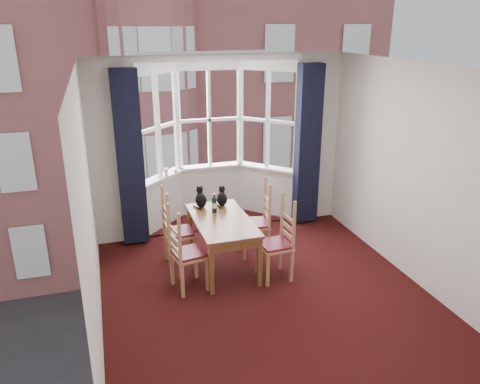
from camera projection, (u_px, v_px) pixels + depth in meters
name	position (u px, v px, depth m)	size (l,w,h in m)	color
floor	(268.00, 298.00, 5.84)	(4.50, 4.50, 0.00)	black
ceiling	(274.00, 67.00, 4.88)	(4.50, 4.50, 0.00)	white
wall_left	(89.00, 212.00, 4.81)	(4.50, 4.50, 0.00)	silver
wall_right	(419.00, 177.00, 5.91)	(4.50, 4.50, 0.00)	silver
wall_near	(382.00, 296.00, 3.33)	(4.00, 4.00, 0.00)	silver
wall_back_pier_left	(113.00, 154.00, 6.92)	(0.70, 0.12, 2.80)	silver
wall_back_pier_right	(316.00, 139.00, 7.83)	(0.70, 0.12, 2.80)	silver
bay_window	(213.00, 139.00, 7.83)	(2.76, 0.94, 2.80)	white
curtain_left	(130.00, 159.00, 6.84)	(0.38, 0.22, 2.60)	black
curtain_right	(308.00, 145.00, 7.62)	(0.38, 0.22, 2.60)	black
dining_table	(222.00, 225.00, 6.38)	(0.75, 1.39, 0.73)	brown
chair_left_near	(182.00, 256.00, 5.88)	(0.48, 0.49, 0.92)	tan
chair_left_far	(173.00, 234.00, 6.49)	(0.42, 0.43, 0.92)	tan
chair_right_near	(281.00, 245.00, 6.18)	(0.42, 0.44, 0.92)	tan
chair_right_far	(261.00, 224.00, 6.82)	(0.46, 0.48, 0.92)	tan
cat_left	(201.00, 199.00, 6.73)	(0.16, 0.23, 0.31)	black
cat_right	(222.00, 198.00, 6.79)	(0.20, 0.24, 0.29)	black
wine_bottle	(214.00, 204.00, 6.54)	(0.07, 0.07, 0.28)	black
candle_tall	(166.00, 172.00, 7.62)	(0.06, 0.06, 0.14)	white
candle_short	(176.00, 172.00, 7.70)	(0.06, 0.06, 0.09)	white
street	(125.00, 147.00, 36.86)	(80.00, 80.00, 0.00)	#333335
tenement_building	(142.00, 68.00, 17.88)	(18.40, 7.80, 15.20)	#A05453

